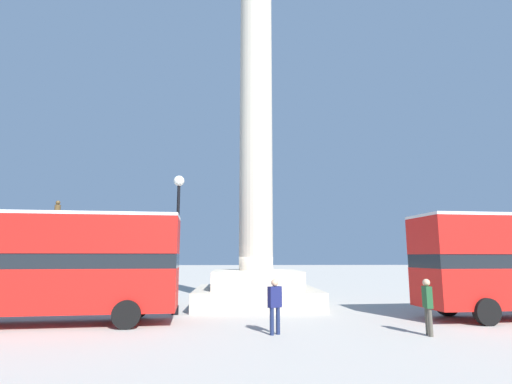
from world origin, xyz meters
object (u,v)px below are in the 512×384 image
object	(u,v)px
monument_column	(256,179)
equestrian_statue	(53,268)
pedestrian_by_plinth	(428,303)
bus_b	(27,262)
pedestrian_near_lamp	(275,303)
street_lamp	(178,227)

from	to	relation	value
monument_column	equestrian_statue	bearing A→B (deg)	160.26
pedestrian_by_plinth	monument_column	bearing A→B (deg)	-140.83
bus_b	pedestrian_near_lamp	size ratio (longest dim) A/B	6.40
monument_column	equestrian_statue	xyz separation A→B (m)	(-12.37, 4.44, -4.89)
monument_column	bus_b	bearing A→B (deg)	-147.85
monument_column	pedestrian_near_lamp	world-z (taller)	monument_column
monument_column	street_lamp	world-z (taller)	monument_column
bus_b	street_lamp	size ratio (longest dim) A/B	1.83
street_lamp	pedestrian_near_lamp	bearing A→B (deg)	-50.34
equestrian_statue	street_lamp	size ratio (longest dim) A/B	0.97
equestrian_statue	pedestrian_by_plinth	xyz separation A→B (m)	(17.55, -12.64, -0.79)
equestrian_statue	pedestrian_near_lamp	size ratio (longest dim) A/B	3.40
street_lamp	equestrian_statue	bearing A→B (deg)	139.23
equestrian_statue	pedestrian_by_plinth	world-z (taller)	equestrian_statue
monument_column	pedestrian_by_plinth	bearing A→B (deg)	-57.74
bus_b	street_lamp	xyz separation A→B (m)	(5.21, 2.60, 1.53)
monument_column	pedestrian_by_plinth	distance (m)	11.24
street_lamp	pedestrian_near_lamp	world-z (taller)	street_lamp
equestrian_statue	monument_column	bearing A→B (deg)	14.54
monument_column	pedestrian_by_plinth	xyz separation A→B (m)	(5.18, -8.20, -5.67)
street_lamp	pedestrian_near_lamp	distance (m)	6.79
equestrian_statue	pedestrian_near_lamp	distance (m)	17.55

